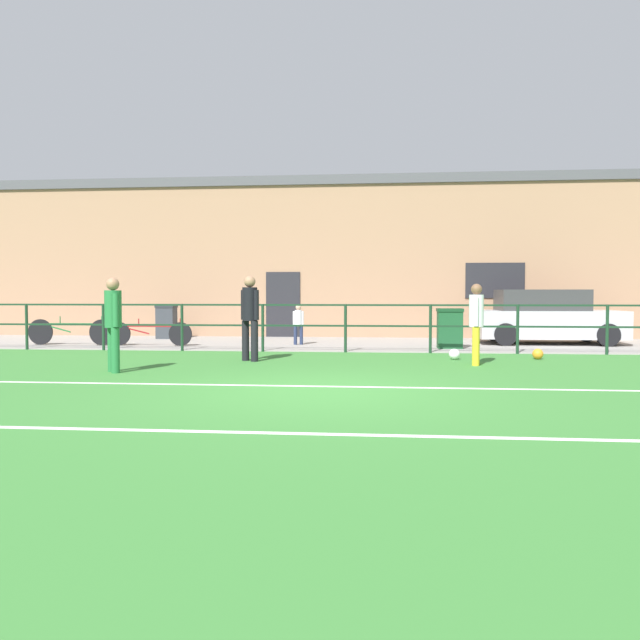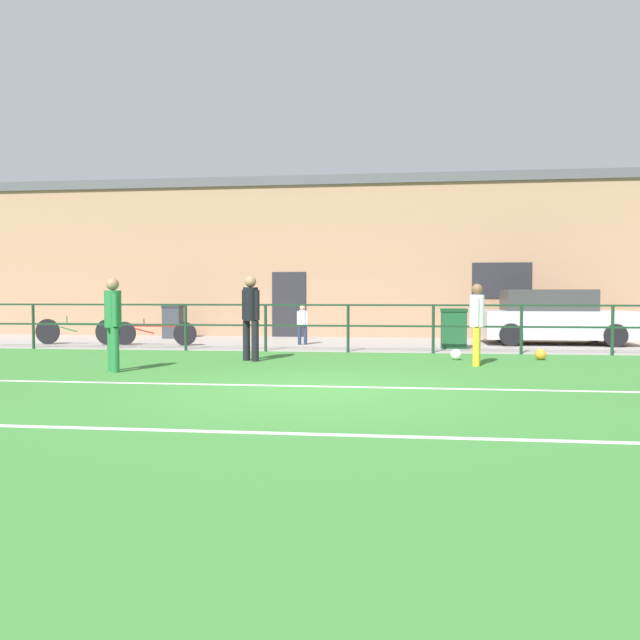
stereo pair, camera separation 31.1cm
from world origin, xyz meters
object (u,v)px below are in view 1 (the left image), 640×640
(parked_car_red, at_px, (546,318))
(trash_bin_0, at_px, (450,328))
(player_goalkeeper, at_px, (250,313))
(soccer_ball_spare, at_px, (538,354))
(trash_bin_1, at_px, (166,322))
(soccer_ball_match, at_px, (454,354))
(player_winger, at_px, (113,319))
(spectator_child, at_px, (298,322))
(player_striker, at_px, (476,319))
(bicycle_parked_1, at_px, (149,333))
(bicycle_parked_0, at_px, (71,332))

(parked_car_red, distance_m, trash_bin_0, 3.34)
(player_goalkeeper, bearing_deg, soccer_ball_spare, 42.28)
(parked_car_red, relative_size, trash_bin_1, 3.72)
(trash_bin_1, bearing_deg, soccer_ball_match, -32.98)
(player_winger, xyz_separation_m, spectator_child, (2.49, 6.14, -0.32))
(spectator_child, distance_m, trash_bin_0, 4.03)
(player_striker, relative_size, parked_car_red, 0.41)
(player_goalkeeper, xyz_separation_m, parked_car_red, (7.25, 5.11, -0.27))
(player_striker, distance_m, trash_bin_1, 10.52)
(player_striker, xyz_separation_m, soccer_ball_match, (-0.30, 1.02, -0.79))
(soccer_ball_spare, xyz_separation_m, bicycle_parked_1, (-9.45, 2.42, 0.23))
(player_striker, distance_m, bicycle_parked_0, 10.80)
(spectator_child, xyz_separation_m, trash_bin_1, (-4.35, 1.93, -0.09))
(spectator_child, height_order, trash_bin_1, spectator_child)
(trash_bin_0, distance_m, trash_bin_1, 8.73)
(spectator_child, bearing_deg, soccer_ball_match, 128.51)
(trash_bin_0, bearing_deg, spectator_child, 169.51)
(bicycle_parked_1, bearing_deg, parked_car_red, 9.37)
(soccer_ball_spare, height_order, bicycle_parked_1, bicycle_parked_1)
(player_goalkeeper, xyz_separation_m, spectator_child, (0.47, 4.06, -0.37))
(bicycle_parked_0, bearing_deg, soccer_ball_spare, -11.77)
(player_winger, bearing_deg, spectator_child, -60.01)
(bicycle_parked_1, bearing_deg, bicycle_parked_0, 180.00)
(soccer_ball_match, relative_size, bicycle_parked_0, 0.09)
(soccer_ball_spare, height_order, bicycle_parked_0, bicycle_parked_0)
(bicycle_parked_1, bearing_deg, player_goalkeeper, -44.35)
(player_winger, distance_m, bicycle_parked_0, 6.54)
(player_striker, bearing_deg, soccer_ball_match, 26.39)
(soccer_ball_spare, relative_size, spectator_child, 0.21)
(player_striker, height_order, soccer_ball_match, player_striker)
(player_winger, relative_size, trash_bin_1, 1.62)
(soccer_ball_match, distance_m, spectator_child, 5.07)
(parked_car_red, relative_size, bicycle_parked_0, 1.59)
(player_striker, bearing_deg, soccer_ball_spare, -39.86)
(player_winger, height_order, spectator_child, player_winger)
(player_winger, bearing_deg, soccer_ball_match, -103.94)
(player_winger, height_order, parked_car_red, player_winger)
(soccer_ball_match, xyz_separation_m, bicycle_parked_1, (-7.68, 2.64, 0.23))
(soccer_ball_match, bearing_deg, spectator_child, 138.45)
(spectator_child, height_order, bicycle_parked_0, spectator_child)
(spectator_child, bearing_deg, soccer_ball_spare, 140.63)
(player_striker, bearing_deg, bicycle_parked_1, 75.59)
(player_goalkeeper, relative_size, bicycle_parked_1, 0.76)
(soccer_ball_spare, height_order, trash_bin_0, trash_bin_0)
(soccer_ball_spare, bearing_deg, player_goalkeeper, -171.25)
(parked_car_red, bearing_deg, bicycle_parked_1, -170.63)
(soccer_ball_match, relative_size, spectator_child, 0.21)
(soccer_ball_match, bearing_deg, bicycle_parked_1, 161.03)
(player_goalkeeper, relative_size, bicycle_parked_0, 0.73)
(player_striker, height_order, spectator_child, player_striker)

